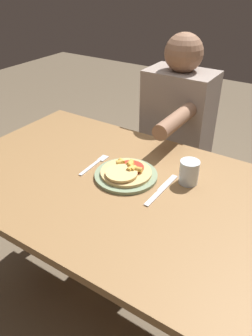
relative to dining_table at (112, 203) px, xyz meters
name	(u,v)px	position (x,y,z in m)	size (l,w,h in m)	color
ground_plane	(115,306)	(0.00, 0.00, -0.66)	(8.00, 8.00, 0.00)	brown
dining_table	(112,203)	(0.00, 0.00, 0.00)	(1.28, 0.82, 0.77)	olive
plate	(126,175)	(0.03, 0.05, 0.12)	(0.24, 0.24, 0.01)	gray
pizza	(126,172)	(0.03, 0.05, 0.14)	(0.19, 0.19, 0.04)	tan
fork	(95,164)	(-0.12, 0.06, 0.11)	(0.03, 0.18, 0.00)	silver
knife	(161,190)	(0.19, 0.04, 0.11)	(0.02, 0.22, 0.00)	silver
drinking_glass	(189,172)	(0.25, 0.14, 0.16)	(0.07, 0.07, 0.09)	silver
person_diner	(177,132)	(-0.03, 0.65, 0.04)	(0.34, 0.52, 1.20)	#2D2D38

